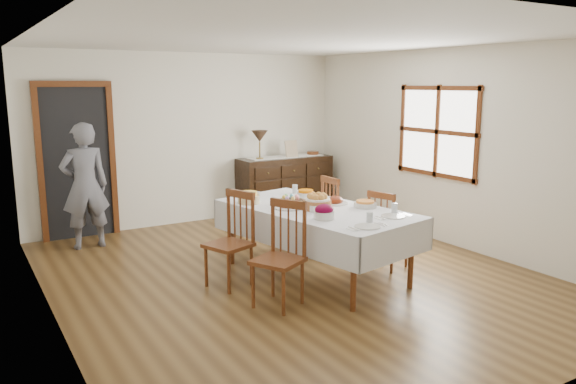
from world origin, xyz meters
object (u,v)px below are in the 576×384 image
chair_left_near (281,253)px  person (85,182)px  sideboard (285,185)px  table_lamp (260,137)px  dining_table (316,216)px  chair_right_far (338,213)px  chair_right_near (386,229)px  chair_left_far (232,238)px

chair_left_near → person: size_ratio=0.58×
sideboard → table_lamp: table_lamp is taller
person → dining_table: bearing=128.6°
chair_right_far → chair_right_near: bearing=-174.6°
chair_left_far → chair_right_far: (1.72, 0.44, -0.02)m
chair_left_far → chair_right_far: size_ratio=1.04×
chair_left_near → person: person is taller
dining_table → person: size_ratio=1.39×
chair_left_far → chair_right_near: size_ratio=1.09×
chair_left_near → sideboard: 3.94m
chair_left_near → chair_left_far: (-0.17, 0.75, -0.01)m
chair_left_near → sideboard: chair_left_near is taller
dining_table → chair_right_far: chair_right_far is taller
chair_left_near → chair_right_near: (1.61, 0.31, -0.05)m
chair_right_far → chair_left_far: bearing=106.2°
chair_right_far → person: (-2.75, 1.82, 0.39)m
sideboard → person: 3.29m
chair_left_far → chair_right_near: (1.77, -0.44, -0.04)m
dining_table → chair_right_far: bearing=28.7°
chair_right_near → chair_right_far: 0.88m
table_lamp → person: bearing=-173.2°
chair_right_near → person: size_ratio=0.53×
chair_left_far → table_lamp: table_lamp is taller
chair_left_near → chair_right_far: size_ratio=1.05×
dining_table → sideboard: (1.28, 2.83, -0.21)m
chair_left_far → chair_right_far: chair_left_far is taller
dining_table → chair_left_far: 0.97m
chair_left_near → person: bearing=174.8°
chair_right_far → table_lamp: bearing=1.6°
chair_right_near → dining_table: bearing=59.8°
chair_left_near → chair_left_far: 0.77m
chair_right_near → sideboard: 3.08m
chair_right_near → table_lamp: bearing=-14.8°
dining_table → chair_left_near: 0.94m
chair_left_far → chair_right_far: 1.78m
chair_right_near → chair_right_far: chair_right_far is taller
chair_left_near → sideboard: size_ratio=0.65×
sideboard → person: person is taller
chair_left_near → chair_right_near: 1.64m
chair_right_far → sideboard: 2.23m
dining_table → chair_left_far: bearing=155.7°
dining_table → chair_left_near: chair_left_near is taller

